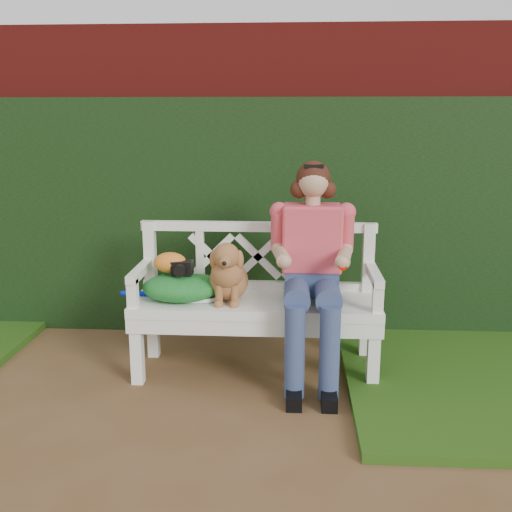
{
  "coord_description": "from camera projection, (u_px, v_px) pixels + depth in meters",
  "views": [
    {
      "loc": [
        0.76,
        -2.6,
        1.58
      ],
      "look_at": [
        0.55,
        0.91,
        0.75
      ],
      "focal_mm": 42.0,
      "sensor_mm": 36.0,
      "label": 1
    }
  ],
  "objects": [
    {
      "name": "ground",
      "position": [
        134.0,
        445.0,
        2.94
      ],
      "size": [
        60.0,
        60.0,
        0.0
      ],
      "primitive_type": "plane",
      "color": "brown"
    },
    {
      "name": "brick_wall",
      "position": [
        192.0,
        180.0,
        4.53
      ],
      "size": [
        10.0,
        0.3,
        2.2
      ],
      "primitive_type": "cube",
      "color": "maroon",
      "rests_on": "ground"
    },
    {
      "name": "ivy_hedge",
      "position": [
        188.0,
        217.0,
        4.38
      ],
      "size": [
        10.0,
        0.18,
        1.7
      ],
      "primitive_type": "cube",
      "color": "#193412",
      "rests_on": "ground"
    },
    {
      "name": "garden_bench",
      "position": [
        256.0,
        336.0,
        3.73
      ],
      "size": [
        1.61,
        0.67,
        0.48
      ],
      "primitive_type": null,
      "rotation": [
        0.0,
        0.0,
        -0.04
      ],
      "color": "white",
      "rests_on": "ground"
    },
    {
      "name": "seated_woman",
      "position": [
        311.0,
        277.0,
        3.6
      ],
      "size": [
        0.55,
        0.72,
        1.26
      ],
      "primitive_type": null,
      "rotation": [
        0.0,
        0.0,
        0.03
      ],
      "color": "#EF4052",
      "rests_on": "ground"
    },
    {
      "name": "dog",
      "position": [
        228.0,
        270.0,
        3.59
      ],
      "size": [
        0.38,
        0.42,
        0.38
      ],
      "primitive_type": null,
      "rotation": [
        0.0,
        0.0,
        0.42
      ],
      "color": "#B76238",
      "rests_on": "garden_bench"
    },
    {
      "name": "tennis_racket",
      "position": [
        191.0,
        295.0,
        3.7
      ],
      "size": [
        0.71,
        0.36,
        0.03
      ],
      "primitive_type": null,
      "rotation": [
        0.0,
        0.0,
        -0.11
      ],
      "color": "silver",
      "rests_on": "garden_bench"
    },
    {
      "name": "green_bag",
      "position": [
        181.0,
        287.0,
        3.65
      ],
      "size": [
        0.52,
        0.44,
        0.16
      ],
      "primitive_type": null,
      "rotation": [
        0.0,
        0.0,
        0.16
      ],
      "color": "#196624",
      "rests_on": "garden_bench"
    },
    {
      "name": "camera_item",
      "position": [
        182.0,
        267.0,
        3.62
      ],
      "size": [
        0.13,
        0.1,
        0.08
      ],
      "primitive_type": "cube",
      "rotation": [
        0.0,
        0.0,
        -0.02
      ],
      "color": "black",
      "rests_on": "green_bag"
    },
    {
      "name": "baseball_glove",
      "position": [
        170.0,
        263.0,
        3.64
      ],
      "size": [
        0.2,
        0.15,
        0.13
      ],
      "primitive_type": "ellipsoid",
      "rotation": [
        0.0,
        0.0,
        0.02
      ],
      "color": "orange",
      "rests_on": "green_bag"
    }
  ]
}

